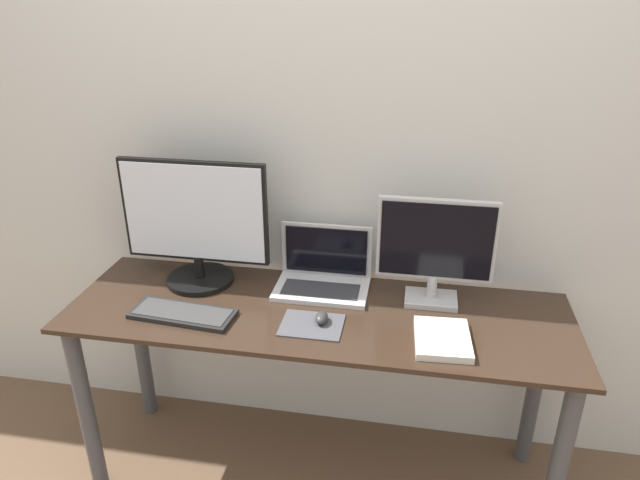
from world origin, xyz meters
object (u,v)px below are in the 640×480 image
object	(u,v)px
monitor_right	(435,248)
keyboard	(183,314)
book	(442,339)
laptop	(323,273)
monitor_left	(195,224)
mouse	(322,318)

from	to	relation	value
monitor_right	keyboard	bearing A→B (deg)	-163.39
monitor_right	book	size ratio (longest dim) A/B	1.75
laptop	keyboard	size ratio (longest dim) A/B	0.93
monitor_left	monitor_right	size ratio (longest dim) A/B	1.36
monitor_right	keyboard	distance (m)	0.90
monitor_right	mouse	size ratio (longest dim) A/B	5.82
laptop	book	bearing A→B (deg)	-34.09
keyboard	monitor_left	bearing A→B (deg)	97.11
laptop	book	size ratio (longest dim) A/B	1.49
keyboard	mouse	world-z (taller)	mouse
keyboard	book	world-z (taller)	book
monitor_right	laptop	world-z (taller)	monitor_right
keyboard	mouse	size ratio (longest dim) A/B	5.33
monitor_left	monitor_right	xyz separation A→B (m)	(0.87, 0.00, -0.03)
mouse	monitor_right	bearing A→B (deg)	30.53
monitor_right	book	xyz separation A→B (m)	(0.04, -0.25, -0.20)
laptop	monitor_left	bearing A→B (deg)	-174.86
keyboard	mouse	bearing A→B (deg)	4.45
monitor_left	book	bearing A→B (deg)	-15.56
keyboard	laptop	bearing A→B (deg)	33.61
monitor_left	book	size ratio (longest dim) A/B	2.37
laptop	keyboard	xyz separation A→B (m)	(-0.44, -0.29, -0.05)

